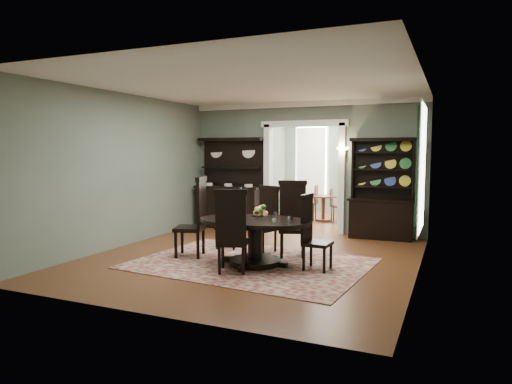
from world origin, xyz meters
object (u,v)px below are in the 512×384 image
sideboard (230,196)px  welsh_dresser (381,202)px  dining_table (255,233)px  parlor_table (323,204)px

sideboard → welsh_dresser: 3.61m
sideboard → dining_table: bearing=-57.8°
dining_table → welsh_dresser: bearing=61.8°
parlor_table → sideboard: bearing=-134.9°
dining_table → sideboard: 3.77m
dining_table → sideboard: (-2.05, 3.16, 0.24)m
dining_table → parlor_table: dining_table is taller
sideboard → parlor_table: size_ratio=2.95×
welsh_dresser → parlor_table: bearing=130.9°
dining_table → welsh_dresser: size_ratio=0.91×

